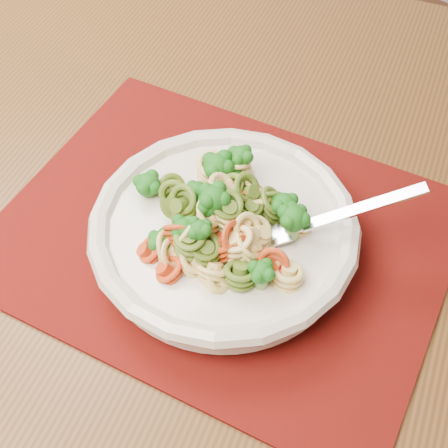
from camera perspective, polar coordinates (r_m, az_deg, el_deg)
The scene contains 5 objects.
dining_table at distance 0.72m, azimuth 3.99°, elevation -2.57°, with size 1.49×1.19×0.70m.
placemat at distance 0.61m, azimuth -0.18°, elevation -1.11°, with size 0.42×0.33×0.00m, color #511003.
pasta_bowl at distance 0.57m, azimuth -0.00°, elevation -0.68°, with size 0.25×0.25×0.05m.
pasta_broccoli_heap at distance 0.56m, azimuth -0.00°, elevation 0.38°, with size 0.21×0.21×0.06m, color #ECD574, non-canonical shape.
fork at distance 0.55m, azimuth 4.73°, elevation -1.01°, with size 0.19×0.02×0.01m, color silver, non-canonical shape.
Camera 1 is at (0.57, 0.06, 1.18)m, focal length 50.00 mm.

